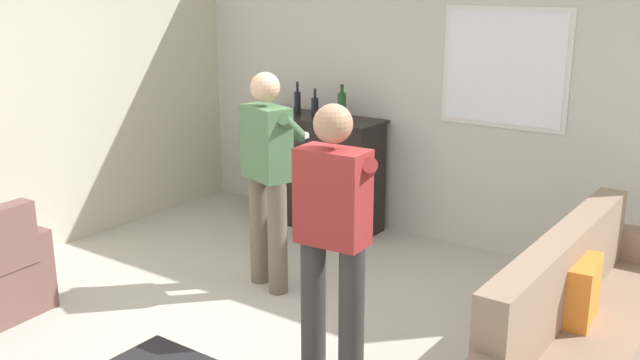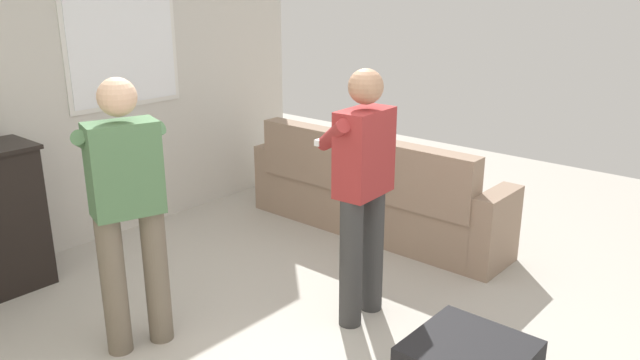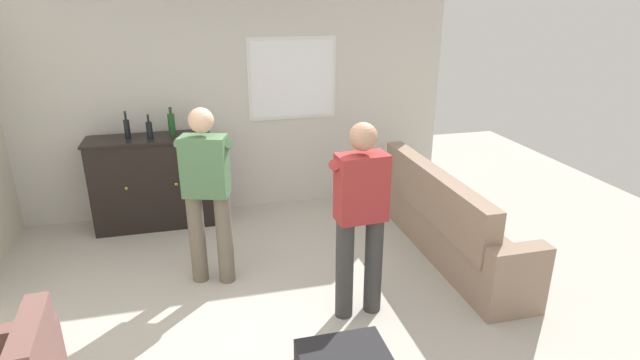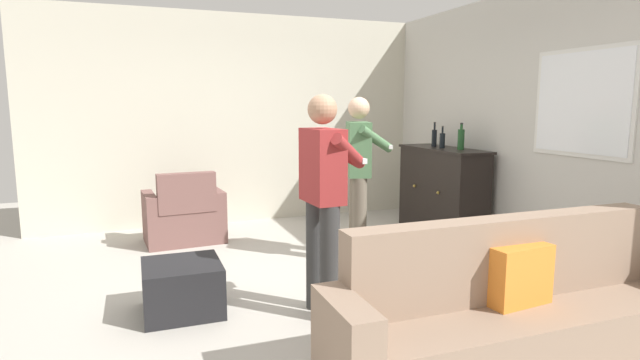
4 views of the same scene
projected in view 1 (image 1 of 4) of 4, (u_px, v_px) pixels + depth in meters
ground at (241, 350)px, 4.64m from camera, size 10.40×10.40×0.00m
wall_back_with_window at (438, 87)px, 6.33m from camera, size 5.20×0.15×2.80m
couch at (583, 332)px, 4.15m from camera, size 0.57×2.51×0.93m
sideboard_cabinet at (315, 171)px, 6.89m from camera, size 1.37×0.49×1.08m
bottle_wine_green at (342, 105)px, 6.60m from camera, size 0.08×0.08×0.31m
bottle_liquor_amber at (297, 102)px, 6.83m from camera, size 0.06×0.06×0.31m
bottle_spirits_clear at (315, 107)px, 6.67m from camera, size 0.07×0.07×0.27m
person_standing_left at (268, 171)px, 5.35m from camera, size 0.53×0.52×1.68m
person_standing_right at (334, 233)px, 4.04m from camera, size 0.56×0.49×1.68m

